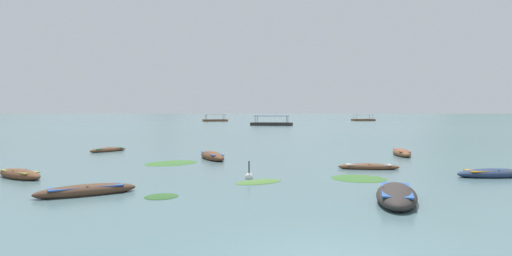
{
  "coord_description": "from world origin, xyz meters",
  "views": [
    {
      "loc": [
        -1.31,
        -8.39,
        3.16
      ],
      "look_at": [
        -3.54,
        48.29,
        1.01
      ],
      "focal_mm": 28.98,
      "sensor_mm": 36.0,
      "label": 1
    }
  ],
  "objects_px": {
    "rowboat_5": "(396,195)",
    "ferry_1": "(272,124)",
    "rowboat_4": "(402,153)",
    "ferry_0": "(215,120)",
    "rowboat_7": "(368,167)",
    "rowboat_0": "(20,174)",
    "rowboat_6": "(212,156)",
    "rowboat_8": "(108,150)",
    "rowboat_1": "(86,191)",
    "rowboat_2": "(494,174)",
    "mooring_buoy": "(249,177)",
    "ferry_2": "(363,120)"
  },
  "relations": [
    {
      "from": "rowboat_4",
      "to": "ferry_0",
      "type": "bearing_deg",
      "value": 104.63
    },
    {
      "from": "rowboat_4",
      "to": "ferry_0",
      "type": "height_order",
      "value": "ferry_0"
    },
    {
      "from": "rowboat_4",
      "to": "rowboat_8",
      "type": "distance_m",
      "value": 22.86
    },
    {
      "from": "rowboat_1",
      "to": "rowboat_6",
      "type": "distance_m",
      "value": 12.59
    },
    {
      "from": "rowboat_4",
      "to": "rowboat_7",
      "type": "height_order",
      "value": "rowboat_4"
    },
    {
      "from": "rowboat_2",
      "to": "rowboat_5",
      "type": "distance_m",
      "value": 8.71
    },
    {
      "from": "rowboat_8",
      "to": "rowboat_2",
      "type": "bearing_deg",
      "value": -26.76
    },
    {
      "from": "rowboat_6",
      "to": "rowboat_8",
      "type": "relative_size",
      "value": 1.33
    },
    {
      "from": "rowboat_6",
      "to": "ferry_2",
      "type": "height_order",
      "value": "ferry_2"
    },
    {
      "from": "rowboat_1",
      "to": "rowboat_6",
      "type": "height_order",
      "value": "rowboat_6"
    },
    {
      "from": "rowboat_8",
      "to": "ferry_0",
      "type": "relative_size",
      "value": 0.33
    },
    {
      "from": "rowboat_4",
      "to": "rowboat_6",
      "type": "xyz_separation_m",
      "value": [
        -13.56,
        -2.93,
        0.01
      ]
    },
    {
      "from": "rowboat_5",
      "to": "ferry_0",
      "type": "distance_m",
      "value": 130.88
    },
    {
      "from": "rowboat_7",
      "to": "rowboat_8",
      "type": "bearing_deg",
      "value": 152.84
    },
    {
      "from": "rowboat_8",
      "to": "rowboat_1",
      "type": "bearing_deg",
      "value": -70.47
    },
    {
      "from": "rowboat_0",
      "to": "ferry_1",
      "type": "height_order",
      "value": "ferry_1"
    },
    {
      "from": "ferry_1",
      "to": "rowboat_0",
      "type": "bearing_deg",
      "value": -98.58
    },
    {
      "from": "rowboat_2",
      "to": "rowboat_0",
      "type": "bearing_deg",
      "value": -176.93
    },
    {
      "from": "rowboat_2",
      "to": "rowboat_7",
      "type": "distance_m",
      "value": 6.08
    },
    {
      "from": "rowboat_7",
      "to": "mooring_buoy",
      "type": "bearing_deg",
      "value": -150.82
    },
    {
      "from": "ferry_2",
      "to": "mooring_buoy",
      "type": "distance_m",
      "value": 139.09
    },
    {
      "from": "rowboat_5",
      "to": "rowboat_7",
      "type": "distance_m",
      "value": 8.51
    },
    {
      "from": "rowboat_2",
      "to": "rowboat_6",
      "type": "bearing_deg",
      "value": 154.56
    },
    {
      "from": "rowboat_1",
      "to": "ferry_1",
      "type": "distance_m",
      "value": 83.98
    },
    {
      "from": "rowboat_2",
      "to": "ferry_0",
      "type": "distance_m",
      "value": 126.56
    },
    {
      "from": "rowboat_5",
      "to": "rowboat_7",
      "type": "height_order",
      "value": "rowboat_5"
    },
    {
      "from": "rowboat_1",
      "to": "mooring_buoy",
      "type": "distance_m",
      "value": 7.28
    },
    {
      "from": "rowboat_0",
      "to": "rowboat_6",
      "type": "xyz_separation_m",
      "value": [
        8.12,
        8.33,
        0.03
      ]
    },
    {
      "from": "rowboat_1",
      "to": "mooring_buoy",
      "type": "xyz_separation_m",
      "value": [
        6.02,
        4.09,
        -0.07
      ]
    },
    {
      "from": "rowboat_5",
      "to": "ferry_1",
      "type": "height_order",
      "value": "ferry_1"
    },
    {
      "from": "rowboat_5",
      "to": "ferry_0",
      "type": "xyz_separation_m",
      "value": [
        -24.32,
        128.6,
        0.23
      ]
    },
    {
      "from": "rowboat_2",
      "to": "rowboat_5",
      "type": "height_order",
      "value": "rowboat_5"
    },
    {
      "from": "rowboat_4",
      "to": "rowboat_5",
      "type": "xyz_separation_m",
      "value": [
        -5.1,
        -15.88,
        0.02
      ]
    },
    {
      "from": "rowboat_2",
      "to": "rowboat_8",
      "type": "bearing_deg",
      "value": 153.24
    },
    {
      "from": "rowboat_5",
      "to": "ferry_1",
      "type": "relative_size",
      "value": 0.41
    },
    {
      "from": "rowboat_5",
      "to": "rowboat_8",
      "type": "xyz_separation_m",
      "value": [
        -17.66,
        18.01,
        -0.08
      ]
    },
    {
      "from": "rowboat_2",
      "to": "ferry_1",
      "type": "bearing_deg",
      "value": 97.96
    },
    {
      "from": "rowboat_4",
      "to": "rowboat_2",
      "type": "bearing_deg",
      "value": -82.25
    },
    {
      "from": "rowboat_4",
      "to": "rowboat_8",
      "type": "relative_size",
      "value": 1.23
    },
    {
      "from": "rowboat_6",
      "to": "rowboat_8",
      "type": "distance_m",
      "value": 10.51
    },
    {
      "from": "rowboat_1",
      "to": "rowboat_6",
      "type": "relative_size",
      "value": 0.91
    },
    {
      "from": "rowboat_6",
      "to": "rowboat_5",
      "type": "bearing_deg",
      "value": -56.83
    },
    {
      "from": "ferry_1",
      "to": "rowboat_4",
      "type": "bearing_deg",
      "value": -82.01
    },
    {
      "from": "ferry_0",
      "to": "mooring_buoy",
      "type": "height_order",
      "value": "ferry_0"
    },
    {
      "from": "rowboat_2",
      "to": "mooring_buoy",
      "type": "distance_m",
      "value": 12.02
    },
    {
      "from": "rowboat_0",
      "to": "rowboat_5",
      "type": "distance_m",
      "value": 17.2
    },
    {
      "from": "rowboat_2",
      "to": "rowboat_6",
      "type": "height_order",
      "value": "rowboat_6"
    },
    {
      "from": "ferry_0",
      "to": "rowboat_6",
      "type": "bearing_deg",
      "value": -82.19
    },
    {
      "from": "rowboat_0",
      "to": "ferry_2",
      "type": "bearing_deg",
      "value": 71.21
    },
    {
      "from": "rowboat_4",
      "to": "ferry_0",
      "type": "xyz_separation_m",
      "value": [
        -29.42,
        112.72,
        0.25
      ]
    }
  ]
}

